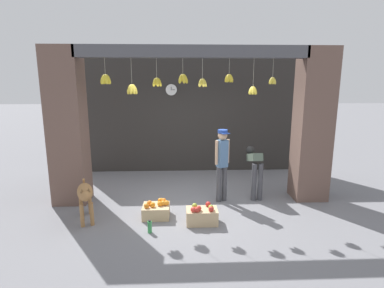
% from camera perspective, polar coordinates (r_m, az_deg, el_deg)
% --- Properties ---
extents(ground_plane, '(60.00, 60.00, 0.00)m').
position_cam_1_polar(ground_plane, '(6.47, 0.14, -11.45)').
color(ground_plane, slate).
extents(shop_back_wall, '(6.48, 0.12, 3.25)m').
position_cam_1_polar(shop_back_wall, '(8.54, -0.61, 5.53)').
color(shop_back_wall, '#2D2B28').
rests_on(shop_back_wall, ground_plane).
extents(shop_pillar_left, '(0.70, 0.60, 3.25)m').
position_cam_1_polar(shop_pillar_left, '(6.72, -22.63, 2.94)').
color(shop_pillar_left, brown).
rests_on(shop_pillar_left, ground_plane).
extents(shop_pillar_right, '(0.70, 0.60, 3.25)m').
position_cam_1_polar(shop_pillar_right, '(6.92, 22.00, 3.22)').
color(shop_pillar_right, brown).
rests_on(shop_pillar_right, ground_plane).
extents(storefront_awning, '(4.58, 0.30, 0.96)m').
position_cam_1_polar(storefront_awning, '(6.08, -0.31, 16.46)').
color(storefront_awning, '#4C4C51').
extents(dog, '(0.49, 0.97, 0.76)m').
position_cam_1_polar(dog, '(5.90, -19.68, -9.01)').
color(dog, '#9E7042').
rests_on(dog, ground_plane).
extents(shopkeeper, '(0.32, 0.30, 1.57)m').
position_cam_1_polar(shopkeeper, '(6.39, 5.76, -3.10)').
color(shopkeeper, '#424247').
rests_on(shopkeeper, ground_plane).
extents(worker_stooping, '(0.25, 0.82, 1.07)m').
position_cam_1_polar(worker_stooping, '(6.82, 11.88, -4.09)').
color(worker_stooping, '#424247').
rests_on(worker_stooping, ground_plane).
extents(fruit_crate_oranges, '(0.51, 0.44, 0.33)m').
position_cam_1_polar(fruit_crate_oranges, '(5.91, -6.79, -12.36)').
color(fruit_crate_oranges, tan).
rests_on(fruit_crate_oranges, ground_plane).
extents(fruit_crate_apples, '(0.57, 0.36, 0.36)m').
position_cam_1_polar(fruit_crate_apples, '(5.63, 1.90, -13.40)').
color(fruit_crate_apples, tan).
rests_on(fruit_crate_apples, ground_plane).
extents(water_bottle, '(0.07, 0.07, 0.23)m').
position_cam_1_polar(water_bottle, '(5.38, -8.06, -15.35)').
color(water_bottle, '#38934C').
rests_on(water_bottle, ground_plane).
extents(wall_clock, '(0.33, 0.03, 0.33)m').
position_cam_1_polar(wall_clock, '(8.42, -3.97, 10.27)').
color(wall_clock, black).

